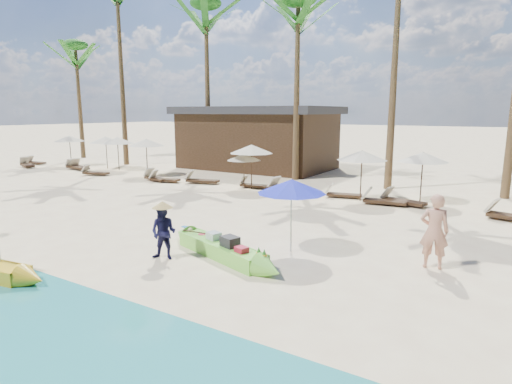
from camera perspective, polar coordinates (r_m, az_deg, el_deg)
The scene contains 32 objects.
ground at distance 12.10m, azimuth -11.18°, elevation -8.68°, with size 240.00×240.00×0.00m, color #FDEEBB.
green_canoe at distance 11.98m, azimuth -4.70°, elevation -7.55°, with size 5.13×1.96×0.67m.
tourist at distance 11.82m, azimuth 22.68°, elevation -4.85°, with size 0.71×0.47×1.95m, color tan.
vendor_green at distance 11.88m, azimuth -12.23°, elevation -5.30°, with size 0.72×0.56×1.49m, color #151439.
blue_umbrella at distance 12.02m, azimuth 4.78°, elevation 0.76°, with size 1.96×1.96×2.11m.
resort_parasol_0 at distance 34.57m, azimuth -23.62°, elevation 6.55°, with size 2.17×2.17×2.23m.
lounger_0_left at distance 36.76m, azimuth -27.38°, elevation 3.59°, with size 1.74×0.69×0.58m.
lounger_0_right at distance 35.13m, azimuth -28.25°, elevation 3.28°, with size 1.99×1.13×0.65m.
resort_parasol_1 at distance 31.90m, azimuth -19.40°, elevation 6.59°, with size 2.18×2.18×2.25m.
lounger_1_left at distance 32.04m, azimuth -22.52°, elevation 3.16°, with size 2.07×1.08×0.67m.
lounger_1_right at distance 32.26m, azimuth -22.94°, elevation 3.16°, with size 1.96×0.79×0.65m.
resort_parasol_2 at distance 30.74m, azimuth -17.99°, elevation 6.56°, with size 2.19×2.19×2.26m.
lounger_2_left at distance 28.88m, azimuth -20.77°, elevation 2.48°, with size 1.82×1.00×0.59m.
resort_parasol_3 at distance 27.57m, azimuth -14.45°, elevation 6.42°, with size 2.24×2.24×2.31m.
lounger_3_left at distance 25.51m, azimuth -13.30°, elevation 1.92°, with size 1.90×0.93×0.62m.
lounger_3_right at distance 24.96m, azimuth -12.29°, elevation 1.76°, with size 1.85×0.93×0.60m.
resort_parasol_4 at distance 22.16m, azimuth -1.62°, elevation 4.68°, with size 1.78×1.78×1.83m.
lounger_4_left at distance 24.11m, azimuth -7.43°, elevation 1.64°, with size 2.00×1.08×0.65m.
lounger_4_right at distance 22.46m, azimuth -0.38°, elevation 1.00°, with size 1.72×0.69×0.57m.
resort_parasol_5 at distance 22.05m, azimuth -0.61°, elevation 5.74°, with size 2.23×2.23×2.30m.
lounger_5_left at distance 21.14m, azimuth 3.78°, elevation 0.46°, with size 2.07×1.09×0.67m.
resort_parasol_6 at distance 19.57m, azimuth 13.96°, elevation 4.77°, with size 2.22×2.22×2.28m.
lounger_6_left at distance 20.36m, azimuth 11.35°, elevation -0.22°, with size 1.76×0.89×0.57m.
lounger_6_right at distance 19.21m, azimuth 16.42°, elevation -1.03°, with size 1.95×0.80×0.64m.
resort_parasol_7 at distance 20.07m, azimuth 21.38°, elevation 4.36°, with size 2.17×2.17×2.24m.
lounger_7_left at distance 19.47m, azimuth 18.79°, elevation -1.00°, with size 1.99×1.00×0.65m.
lounger_7_right at distance 18.29m, azimuth 30.93°, elevation -2.67°, with size 2.07×1.07×0.67m.
palm_0 at distance 40.47m, azimuth -22.83°, elevation 15.75°, with size 2.08×2.08×9.90m.
palm_1 at distance 34.56m, azimuth -17.91°, elevation 21.62°, with size 2.08×2.08×13.60m.
palm_2 at distance 30.14m, azimuth -6.65°, elevation 20.57°, with size 2.08×2.08×11.33m.
palm_3 at distance 25.62m, azimuth 5.60°, elevation 20.99°, with size 2.08×2.08×10.52m.
pavilion_west at distance 30.33m, azimuth 0.16°, elevation 7.32°, with size 10.80×6.60×4.30m.
Camera 1 is at (7.86, -8.30, 3.97)m, focal length 30.00 mm.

